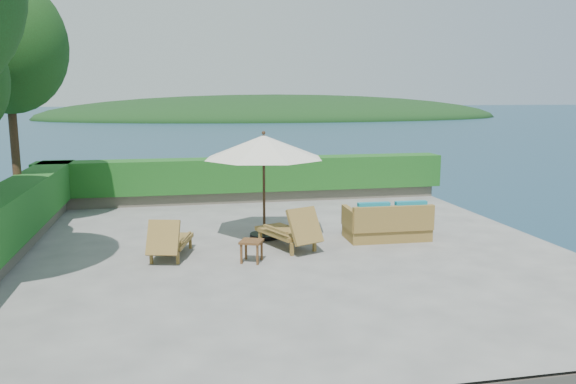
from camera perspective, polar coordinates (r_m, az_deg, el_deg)
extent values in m
plane|color=gray|center=(12.12, -0.65, -5.81)|extent=(12.00, 12.00, 0.00)
cube|color=#584F46|center=(12.63, -0.63, -12.60)|extent=(12.00, 12.00, 3.00)
plane|color=#19354F|center=(13.25, -0.62, -18.41)|extent=(600.00, 600.00, 0.00)
ellipsoid|color=black|center=(154.01, -1.20, 7.54)|extent=(126.00, 57.60, 12.60)
cube|color=#6B6555|center=(17.48, -4.07, -0.36)|extent=(12.00, 0.60, 0.36)
cube|color=#6B6555|center=(12.36, -27.22, -5.76)|extent=(0.60, 12.00, 0.36)
cube|color=#194F16|center=(17.37, -4.09, 1.82)|extent=(12.40, 0.90, 1.00)
cylinder|color=#462D1B|center=(15.19, -26.09, 5.34)|extent=(0.20, 0.20, 4.68)
ellipsoid|color=#193410|center=(15.20, -26.69, 13.16)|extent=(2.80, 2.80, 3.22)
cylinder|color=black|center=(13.04, -2.42, -4.45)|extent=(0.79, 0.79, 0.10)
cylinder|color=#321F12|center=(12.81, -2.46, 0.49)|extent=(0.07, 0.07, 2.38)
cone|color=beige|center=(12.69, -2.49, 4.61)|extent=(3.29, 3.29, 0.52)
sphere|color=#321F12|center=(12.67, -2.50, 6.03)|extent=(0.10, 0.10, 0.09)
cube|color=olive|center=(11.38, -13.72, -6.51)|extent=(0.07, 0.07, 0.24)
cube|color=olive|center=(11.25, -11.13, -6.61)|extent=(0.07, 0.07, 0.24)
cube|color=olive|center=(12.43, -12.27, -5.07)|extent=(0.07, 0.07, 0.24)
cube|color=olive|center=(12.30, -9.89, -5.14)|extent=(0.07, 0.07, 0.24)
cube|color=olive|center=(11.88, -11.65, -4.94)|extent=(0.90, 1.33, 0.08)
cube|color=olive|center=(11.16, -12.58, -4.55)|extent=(0.70, 0.54, 0.66)
cube|color=olive|center=(11.76, -13.41, -4.46)|extent=(0.25, 0.79, 0.05)
cube|color=olive|center=(11.60, -10.37, -4.54)|extent=(0.25, 0.79, 0.05)
cube|color=olive|center=(11.59, 0.40, -5.86)|extent=(0.08, 0.08, 0.27)
cube|color=olive|center=(11.92, 2.71, -5.42)|extent=(0.08, 0.08, 0.27)
cube|color=olive|center=(12.60, -2.84, -4.58)|extent=(0.08, 0.08, 0.27)
cube|color=olive|center=(12.90, -0.63, -4.22)|extent=(0.08, 0.08, 0.27)
cube|color=olive|center=(12.29, -0.42, -4.10)|extent=(1.16, 1.51, 0.09)
cube|color=olive|center=(11.60, 1.73, -3.47)|extent=(0.80, 0.67, 0.73)
cube|color=olive|center=(11.89, -1.28, -3.80)|extent=(0.40, 0.84, 0.05)
cube|color=olive|center=(12.28, 1.49, -3.36)|extent=(0.40, 0.84, 0.05)
cube|color=brown|center=(11.07, -4.76, -6.31)|extent=(0.05, 0.05, 0.40)
cube|color=brown|center=(10.98, -3.13, -6.42)|extent=(0.05, 0.05, 0.40)
cube|color=brown|center=(11.37, -4.29, -5.87)|extent=(0.05, 0.05, 0.40)
cube|color=brown|center=(11.28, -2.69, -5.97)|extent=(0.05, 0.05, 0.40)
cube|color=brown|center=(11.12, -3.73, -5.04)|extent=(0.55, 0.55, 0.05)
cube|color=olive|center=(13.11, 9.97, -3.82)|extent=(1.88, 0.97, 0.41)
cube|color=olive|center=(12.64, 10.69, -2.68)|extent=(1.86, 0.19, 0.57)
cube|color=olive|center=(12.77, 6.26, -2.67)|extent=(0.15, 0.93, 0.46)
cube|color=olive|center=(13.37, 13.59, -2.33)|extent=(0.15, 0.93, 0.46)
cube|color=#13778D|center=(12.95, 8.13, -2.58)|extent=(0.82, 0.76, 0.19)
cube|color=#13778D|center=(13.25, 11.70, -2.41)|extent=(0.82, 0.76, 0.19)
cube|color=#13778D|center=(12.55, 8.69, -1.89)|extent=(0.73, 0.16, 0.37)
cube|color=#13778D|center=(12.85, 12.36, -1.73)|extent=(0.73, 0.16, 0.37)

